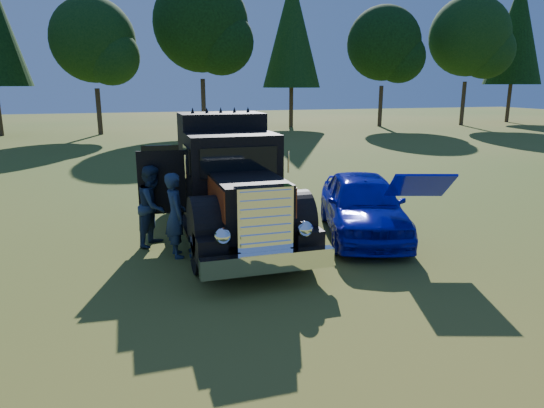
{
  "coord_description": "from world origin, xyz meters",
  "views": [
    {
      "loc": [
        -2.24,
        -9.76,
        3.68
      ],
      "look_at": [
        0.95,
        0.79,
        0.96
      ],
      "focal_mm": 32.0,
      "sensor_mm": 36.0,
      "label": 1
    }
  ],
  "objects": [
    {
      "name": "spectator_near",
      "position": [
        -1.31,
        0.54,
        0.93
      ],
      "size": [
        0.52,
        0.72,
        1.87
      ],
      "primitive_type": "imported",
      "rotation": [
        0.0,
        0.0,
        1.68
      ],
      "color": "#20294B",
      "rests_on": "ground"
    },
    {
      "name": "spectator_far",
      "position": [
        -1.72,
        1.5,
        0.95
      ],
      "size": [
        1.1,
        1.16,
        1.89
      ],
      "primitive_type": "imported",
      "rotation": [
        0.0,
        0.0,
        1.0
      ],
      "color": "#1F2348",
      "rests_on": "ground"
    },
    {
      "name": "hotrod_coupe",
      "position": [
        3.32,
        0.81,
        0.78
      ],
      "size": [
        3.12,
        4.91,
        1.89
      ],
      "color": "#081EAF",
      "rests_on": "ground"
    },
    {
      "name": "ground",
      "position": [
        0.0,
        0.0,
        0.0
      ],
      "size": [
        120.0,
        120.0,
        0.0
      ],
      "primitive_type": "plane",
      "color": "#2E591A",
      "rests_on": "ground"
    },
    {
      "name": "treeline",
      "position": [
        -2.56,
        27.41,
        7.7
      ],
      "size": [
        72.1,
        24.04,
        13.84
      ],
      "color": "#2D2116",
      "rests_on": "ground"
    },
    {
      "name": "diamond_t_truck",
      "position": [
        0.08,
        1.49,
        1.28
      ],
      "size": [
        3.38,
        7.16,
        3.0
      ],
      "color": "black",
      "rests_on": "ground"
    }
  ]
}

